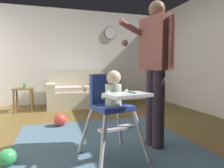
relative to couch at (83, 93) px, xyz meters
The scene contains 11 objects.
ground 2.43m from the couch, 89.61° to the right, with size 6.32×7.38×0.10m, color brown.
wall_far 1.07m from the couch, 88.18° to the left, with size 5.52×0.06×2.53m, color silver.
area_rug 2.92m from the couch, 91.96° to the right, with size 2.21×2.79×0.01m, color #466373.
couch is the anchor object (origin of this frame).
high_chair 3.04m from the couch, 92.09° to the right, with size 0.71×0.81×0.94m.
adult_standing 2.98m from the couch, 80.74° to the right, with size 0.59×0.50×1.74m.
toy_ball 1.79m from the couch, 110.13° to the right, with size 0.21×0.21×0.21m, color #D13D33.
toy_ball_second 3.12m from the couch, 111.62° to the right, with size 0.17×0.17×0.17m, color green.
side_table 1.38m from the couch, 167.64° to the right, with size 0.40×0.40×0.52m.
sippy_cup 1.37m from the couch, 167.36° to the right, with size 0.07×0.07×0.10m, color green.
wall_clock 1.90m from the couch, 28.70° to the left, with size 0.36×0.04×0.36m.
Camera 1 is at (-0.71, -2.56, 0.95)m, focal length 31.44 mm.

